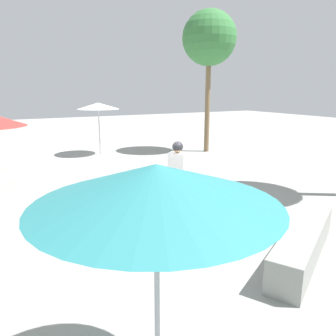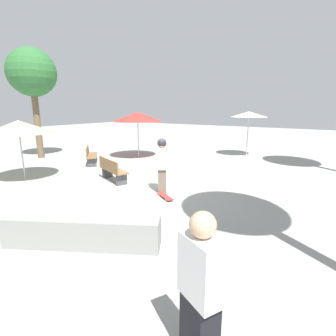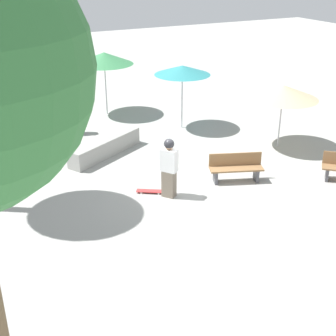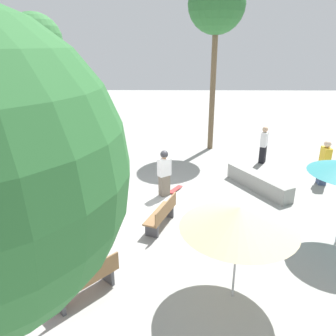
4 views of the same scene
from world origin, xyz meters
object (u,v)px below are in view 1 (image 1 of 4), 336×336
shade_umbrella_teal (156,185)px  palm_tree_left (209,39)px  skater_main (177,171)px  skateboard (198,205)px  concrete_ledge (303,243)px  shade_umbrella_white (98,106)px  bench_far (95,203)px

shade_umbrella_teal → palm_tree_left: size_ratio=0.37×
skater_main → skateboard: bearing=7.9°
palm_tree_left → concrete_ledge: bearing=-115.5°
skateboard → shade_umbrella_white: (-0.12, 8.28, 2.23)m
skater_main → shade_umbrella_white: shade_umbrella_white is taller
skateboard → shade_umbrella_teal: (-3.45, -4.50, 2.22)m
skateboard → shade_umbrella_teal: 6.08m
skater_main → bench_far: 2.29m
concrete_ledge → shade_umbrella_white: bearing=91.6°
concrete_ledge → palm_tree_left: palm_tree_left is taller
shade_umbrella_white → palm_tree_left: bearing=-19.3°
shade_umbrella_teal → palm_tree_left: palm_tree_left is taller
shade_umbrella_teal → concrete_ledge: bearing=19.9°
skateboard → bench_far: bench_far is taller
skateboard → bench_far: (-2.63, 0.44, 0.37)m
skater_main → palm_tree_left: 9.17m
concrete_ledge → bench_far: 4.59m
skateboard → palm_tree_left: size_ratio=0.12×
bench_far → shade_umbrella_white: size_ratio=0.68×
skater_main → bench_far: (-2.23, 0.02, -0.51)m
skateboard → bench_far: 2.69m
shade_umbrella_white → skateboard: bearing=-89.2°
concrete_ledge → skater_main: bearing=99.4°
skater_main → bench_far: skater_main is taller
concrete_ledge → palm_tree_left: (4.63, 9.72, 5.03)m
skateboard → shade_umbrella_teal: bearing=-96.0°
skateboard → concrete_ledge: bearing=-54.9°
skateboard → shade_umbrella_white: 8.58m
skater_main → concrete_ledge: skater_main is taller
shade_umbrella_white → shade_umbrella_teal: bearing=-104.6°
palm_tree_left → skateboard: bearing=-126.4°
concrete_ledge → shade_umbrella_teal: size_ratio=1.20×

